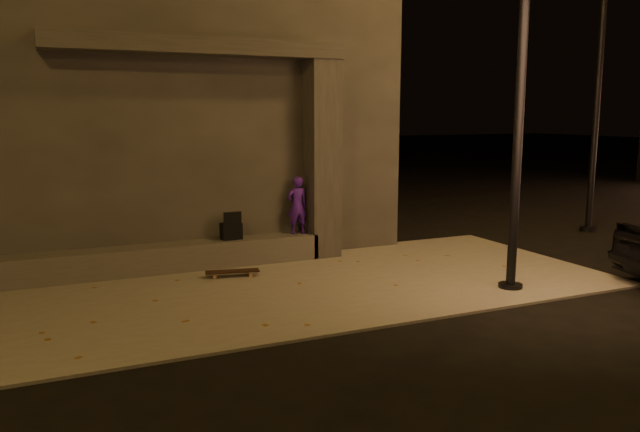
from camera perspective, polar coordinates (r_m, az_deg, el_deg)
name	(u,v)px	position (r m, az deg, el deg)	size (l,w,h in m)	color
ground	(322,332)	(7.87, 0.17, -10.58)	(120.00, 120.00, 0.00)	black
sidewalk	(268,290)	(9.63, -4.78, -6.73)	(11.00, 4.40, 0.04)	slate
building	(147,117)	(13.39, -15.56, 8.69)	(9.00, 5.10, 5.22)	#383633
ledge	(149,259)	(10.87, -15.40, -3.84)	(6.00, 0.55, 0.45)	#53524B
column	(322,160)	(11.54, 0.19, 5.16)	(0.55, 0.55, 3.60)	#383633
canopy	(200,47)	(10.90, -10.90, 14.97)	(5.00, 0.70, 0.28)	#383633
skateboarder	(297,205)	(11.44, -2.10, 0.98)	(0.39, 0.25, 1.06)	#4819A8
backpack	(231,230)	(11.09, -8.12, -1.24)	(0.36, 0.24, 0.50)	black
skateboard	(232,272)	(10.35, -8.01, -5.08)	(0.90, 0.40, 0.10)	black
street_lamp_2	(602,25)	(15.58, 24.41, 15.60)	(0.36, 0.36, 8.19)	black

